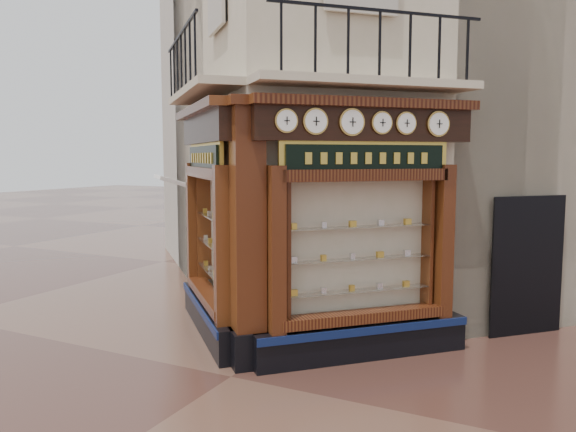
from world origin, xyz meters
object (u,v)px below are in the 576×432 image
Objects in this scene: clock_c at (352,122)px; signboard_left at (204,158)px; clock_d at (382,123)px; signboard_right at (366,158)px; corner_pilaster at (248,237)px; clock_e at (406,123)px; clock_f at (438,124)px; awning at (179,300)px; clock_a at (286,121)px; clock_b at (315,121)px.

signboard_left is at bearing 129.10° from clock_c.
clock_d reaches higher than signboard_right.
clock_c is at bearing -180.00° from clock_d.
corner_pilaster is 2.59m from clock_d.
clock_c reaches higher than signboard_left.
clock_e is 0.56m from clock_f.
signboard_right is at bearing 169.40° from clock_e.
awning is at bearing 126.47° from clock_f.
clock_d is 0.17× the size of signboard_left.
clock_b reaches higher than clock_a.
clock_f is at bearing -0.00° from clock_d.
clock_a is 1.00× the size of clock_d.
signboard_right is (-0.21, -0.05, -0.52)m from clock_d.
clock_e is 0.17× the size of signboard_right.
clock_b reaches higher than clock_e.
clock_b is at bearing 180.00° from clock_c.
corner_pilaster reaches higher than signboard_right.
signboard_left is at bearing 140.67° from clock_e.
clock_b is 0.97× the size of clock_f.
clock_a is at bearing -175.13° from signboard_right.
clock_d is at bearing 0.00° from clock_c.
signboard_left is (-3.81, -0.73, -0.52)m from clock_f.
clock_d is 0.56m from signboard_right.
clock_d is at bearing -12.43° from corner_pilaster.
clock_c is at bearing -159.62° from signboard_right.
clock_b reaches higher than awning.
clock_c is 0.89m from clock_e.
corner_pilaster is 1.94m from clock_b.
corner_pilaster is 1.79m from clock_a.
signboard_right is (0.13, 0.29, -0.52)m from clock_c.
clock_e is at bearing 0.00° from clock_c.
awning is (-5.26, 1.24, -3.62)m from clock_e.
clock_b is 1.12× the size of clock_d.
clock_f reaches higher than clock_d.
awning is (-4.23, 2.27, -3.62)m from clock_b.
clock_a is 2.37m from signboard_left.
clock_c reaches higher than clock_a.
awning is at bearing 116.62° from signboard_right.
clock_f reaches higher than clock_b.
clock_d is (1.67, 1.07, 1.67)m from corner_pilaster.
clock_c is (1.33, 0.73, 1.67)m from corner_pilaster.
clock_c is 6.17m from awning.
corner_pilaster is 2.00× the size of signboard_right.
clock_b reaches higher than clock_d.
clock_f is at bearing -0.00° from clock_c.
signboard_left is (-2.39, 0.69, -0.52)m from clock_b.
clock_a reaches higher than signboard_left.
clock_f reaches higher than signboard_left.
clock_b is at bearing -163.21° from awning.
clock_a is at bearing -168.29° from awning.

